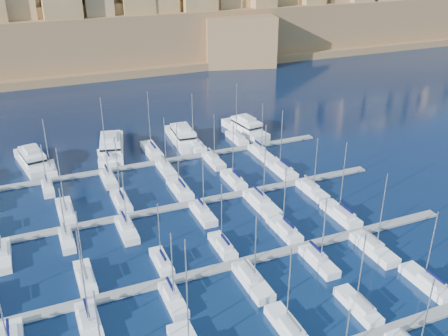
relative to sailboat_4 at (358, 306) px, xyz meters
name	(u,v)px	position (x,y,z in m)	size (l,w,h in m)	color
ground	(209,229)	(-11.63, 28.84, -0.73)	(600.00, 600.00, 0.00)	black
pontoon_mid_near	(236,264)	(-11.63, 16.84, -0.53)	(84.00, 2.00, 0.40)	slate
pontoon_mid_far	(190,204)	(-11.63, 38.84, -0.53)	(84.00, 2.00, 0.40)	slate
pontoon_far	(159,162)	(-11.63, 60.84, -0.53)	(84.00, 2.00, 0.40)	slate
sailboat_3	(288,328)	(-11.37, 0.22, 0.01)	(2.70, 8.98, 13.49)	white
sailboat_4	(358,306)	(0.00, 0.00, 0.00)	(2.56, 8.54, 12.92)	white
sailboat_5	(427,282)	(12.96, 0.34, 0.01)	(2.77, 9.24, 13.18)	white
sailboat_13	(85,278)	(-34.90, 21.99, 0.00)	(2.56, 8.53, 12.56)	white
sailboat_14	(162,262)	(-22.77, 21.46, -0.02)	(2.23, 7.43, 11.52)	white
sailboat_15	(223,246)	(-11.87, 21.70, -0.01)	(2.38, 7.93, 12.66)	white
sailboat_16	(284,229)	(0.48, 22.30, 0.01)	(2.74, 9.15, 13.20)	white
sailboat_17	(341,214)	(12.97, 22.66, 0.03)	(2.96, 9.88, 15.66)	white
sailboat_19	(90,326)	(-36.02, 11.13, 0.04)	(2.90, 9.66, 16.48)	white
sailboat_20	(173,299)	(-23.91, 11.98, -0.01)	(2.38, 7.93, 12.60)	white
sailboat_21	(253,281)	(-11.40, 11.12, 0.01)	(2.90, 9.67, 12.81)	white
sailboat_22	(319,261)	(0.84, 11.61, 0.00)	(2.60, 8.67, 12.88)	white
sailboat_23	(374,248)	(11.39, 11.00, 0.03)	(2.98, 9.92, 15.36)	white
sailboat_25	(66,211)	(-35.07, 44.52, 0.02)	(2.88, 9.60, 13.91)	white
sailboat_26	(121,201)	(-24.32, 44.29, 0.02)	(2.74, 9.14, 14.59)	white
sailboat_27	(180,189)	(-11.82, 44.74, 0.03)	(3.02, 10.05, 15.42)	white
sailboat_28	(234,180)	(0.29, 44.19, 0.01)	(2.68, 8.93, 13.93)	white
sailboat_29	(281,169)	(12.44, 44.95, 0.03)	(3.14, 10.47, 14.83)	white
sailboat_30	(2,256)	(-46.62, 33.38, 0.02)	(2.75, 9.15, 14.55)	white
sailboat_31	(67,240)	(-36.15, 34.21, -0.02)	(2.24, 7.46, 11.32)	white
sailboat_32	(127,229)	(-25.75, 33.47, 0.00)	(2.69, 8.97, 12.75)	white
sailboat_33	(203,213)	(-11.03, 33.51, 0.00)	(2.66, 8.88, 13.02)	white
sailboat_34	(262,203)	(1.05, 32.45, 0.06)	(3.31, 11.04, 17.80)	white
sailboat_35	(312,190)	(13.33, 33.42, 0.00)	(2.72, 9.07, 12.85)	white
sailboat_37	(50,169)	(-35.78, 65.74, 0.00)	(2.40, 8.01, 12.90)	white
sailboat_38	(107,158)	(-22.78, 66.59, 0.04)	(2.92, 9.75, 15.89)	white
sailboat_39	(152,150)	(-11.66, 67.01, 0.04)	(3.18, 10.60, 15.90)	white
sailboat_40	(194,144)	(-0.59, 66.97, 0.03)	(3.15, 10.51, 14.06)	white
sailboat_41	(237,138)	(11.14, 66.29, 0.03)	(2.74, 9.14, 15.61)	white
sailboat_43	(48,188)	(-37.27, 56.26, -0.03)	(2.21, 7.36, 10.97)	white
sailboat_44	(108,178)	(-24.63, 55.68, 0.01)	(2.56, 8.54, 13.45)	white
sailboat_45	(166,169)	(-11.60, 55.54, 0.01)	(2.64, 8.81, 13.45)	white
sailboat_46	(214,160)	(0.12, 55.49, 0.00)	(2.68, 8.93, 12.63)	white
sailboat_47	(260,152)	(12.45, 55.49, 0.01)	(2.68, 8.92, 13.69)	white
motor_yacht_a	(33,160)	(-39.16, 70.24, 1.00)	(7.76, 17.06, 5.25)	white
motor_yacht_b	(111,146)	(-20.70, 71.52, 1.00)	(9.69, 19.88, 5.25)	white
motor_yacht_c	(183,136)	(-2.32, 70.71, 1.00)	(6.31, 17.71, 5.25)	white
motor_yacht_d	(246,127)	(15.52, 70.43, 1.00)	(7.21, 17.35, 5.25)	white
fortified_city	(76,23)	(-11.82, 184.10, 14.01)	(460.00, 108.95, 59.52)	brown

